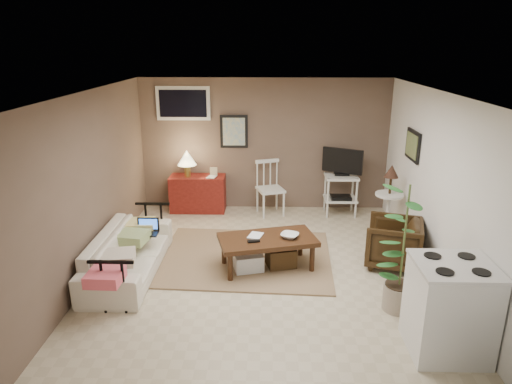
{
  "coord_description": "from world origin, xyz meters",
  "views": [
    {
      "loc": [
        0.06,
        -5.68,
        2.97
      ],
      "look_at": [
        -0.1,
        0.35,
        1.0
      ],
      "focal_mm": 32.0,
      "sensor_mm": 36.0,
      "label": 1
    }
  ],
  "objects_px": {
    "tv_stand": "(341,180)",
    "spindle_chair": "(270,190)",
    "side_table": "(390,192)",
    "potted_plant": "(404,244)",
    "sofa": "(128,246)",
    "coffee_table": "(267,250)",
    "armchair": "(394,241)",
    "stove": "(449,308)",
    "red_console": "(197,190)"
  },
  "relations": [
    {
      "from": "sofa",
      "to": "red_console",
      "type": "bearing_deg",
      "value": -13.08
    },
    {
      "from": "red_console",
      "to": "stove",
      "type": "height_order",
      "value": "red_console"
    },
    {
      "from": "spindle_chair",
      "to": "side_table",
      "type": "relative_size",
      "value": 0.83
    },
    {
      "from": "side_table",
      "to": "potted_plant",
      "type": "xyz_separation_m",
      "value": [
        -0.4,
        -2.17,
        0.1
      ]
    },
    {
      "from": "coffee_table",
      "to": "side_table",
      "type": "bearing_deg",
      "value": 31.78
    },
    {
      "from": "sofa",
      "to": "spindle_chair",
      "type": "distance_m",
      "value": 3.0
    },
    {
      "from": "armchair",
      "to": "spindle_chair",
      "type": "bearing_deg",
      "value": -122.9
    },
    {
      "from": "armchair",
      "to": "tv_stand",
      "type": "bearing_deg",
      "value": -151.07
    },
    {
      "from": "stove",
      "to": "side_table",
      "type": "bearing_deg",
      "value": 87.53
    },
    {
      "from": "side_table",
      "to": "stove",
      "type": "bearing_deg",
      "value": -92.47
    },
    {
      "from": "red_console",
      "to": "armchair",
      "type": "height_order",
      "value": "red_console"
    },
    {
      "from": "potted_plant",
      "to": "sofa",
      "type": "bearing_deg",
      "value": 166.61
    },
    {
      "from": "red_console",
      "to": "tv_stand",
      "type": "xyz_separation_m",
      "value": [
        2.61,
        -0.12,
        0.25
      ]
    },
    {
      "from": "sofa",
      "to": "potted_plant",
      "type": "relative_size",
      "value": 1.28
    },
    {
      "from": "stove",
      "to": "spindle_chair",
      "type": "bearing_deg",
      "value": 114.37
    },
    {
      "from": "side_table",
      "to": "red_console",
      "type": "bearing_deg",
      "value": 161.62
    },
    {
      "from": "coffee_table",
      "to": "armchair",
      "type": "height_order",
      "value": "armchair"
    },
    {
      "from": "sofa",
      "to": "side_table",
      "type": "xyz_separation_m",
      "value": [
        3.79,
        1.36,
        0.34
      ]
    },
    {
      "from": "tv_stand",
      "to": "red_console",
      "type": "bearing_deg",
      "value": 177.31
    },
    {
      "from": "coffee_table",
      "to": "potted_plant",
      "type": "bearing_deg",
      "value": -32.36
    },
    {
      "from": "coffee_table",
      "to": "side_table",
      "type": "distance_m",
      "value": 2.32
    },
    {
      "from": "spindle_chair",
      "to": "side_table",
      "type": "height_order",
      "value": "side_table"
    },
    {
      "from": "sofa",
      "to": "armchair",
      "type": "distance_m",
      "value": 3.63
    },
    {
      "from": "side_table",
      "to": "armchair",
      "type": "xyz_separation_m",
      "value": [
        -0.18,
        -1.04,
        -0.36
      ]
    },
    {
      "from": "spindle_chair",
      "to": "coffee_table",
      "type": "bearing_deg",
      "value": -91.45
    },
    {
      "from": "stove",
      "to": "potted_plant",
      "type": "bearing_deg",
      "value": 110.04
    },
    {
      "from": "red_console",
      "to": "armchair",
      "type": "distance_m",
      "value": 3.71
    },
    {
      "from": "armchair",
      "to": "potted_plant",
      "type": "relative_size",
      "value": 0.47
    },
    {
      "from": "spindle_chair",
      "to": "tv_stand",
      "type": "distance_m",
      "value": 1.28
    },
    {
      "from": "tv_stand",
      "to": "spindle_chair",
      "type": "bearing_deg",
      "value": 179.81
    },
    {
      "from": "spindle_chair",
      "to": "tv_stand",
      "type": "height_order",
      "value": "tv_stand"
    },
    {
      "from": "coffee_table",
      "to": "spindle_chair",
      "type": "height_order",
      "value": "spindle_chair"
    },
    {
      "from": "coffee_table",
      "to": "potted_plant",
      "type": "relative_size",
      "value": 0.91
    },
    {
      "from": "red_console",
      "to": "stove",
      "type": "bearing_deg",
      "value": -52.15
    },
    {
      "from": "red_console",
      "to": "armchair",
      "type": "xyz_separation_m",
      "value": [
        3.05,
        -2.11,
        -0.03
      ]
    },
    {
      "from": "potted_plant",
      "to": "armchair",
      "type": "bearing_deg",
      "value": 78.87
    },
    {
      "from": "tv_stand",
      "to": "stove",
      "type": "bearing_deg",
      "value": -82.85
    },
    {
      "from": "spindle_chair",
      "to": "side_table",
      "type": "bearing_deg",
      "value": -26.9
    },
    {
      "from": "spindle_chair",
      "to": "armchair",
      "type": "xyz_separation_m",
      "value": [
        1.7,
        -1.99,
        -0.09
      ]
    },
    {
      "from": "coffee_table",
      "to": "red_console",
      "type": "height_order",
      "value": "red_console"
    },
    {
      "from": "spindle_chair",
      "to": "potted_plant",
      "type": "bearing_deg",
      "value": -64.63
    },
    {
      "from": "red_console",
      "to": "spindle_chair",
      "type": "distance_m",
      "value": 1.35
    },
    {
      "from": "tv_stand",
      "to": "armchair",
      "type": "distance_m",
      "value": 2.06
    },
    {
      "from": "spindle_chair",
      "to": "stove",
      "type": "bearing_deg",
      "value": -65.63
    },
    {
      "from": "red_console",
      "to": "stove",
      "type": "distance_m",
      "value": 5.05
    },
    {
      "from": "tv_stand",
      "to": "side_table",
      "type": "bearing_deg",
      "value": -57.25
    },
    {
      "from": "sofa",
      "to": "tv_stand",
      "type": "bearing_deg",
      "value": -53.99
    },
    {
      "from": "coffee_table",
      "to": "side_table",
      "type": "relative_size",
      "value": 1.21
    },
    {
      "from": "coffee_table",
      "to": "armchair",
      "type": "relative_size",
      "value": 1.93
    },
    {
      "from": "spindle_chair",
      "to": "potted_plant",
      "type": "distance_m",
      "value": 3.48
    }
  ]
}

